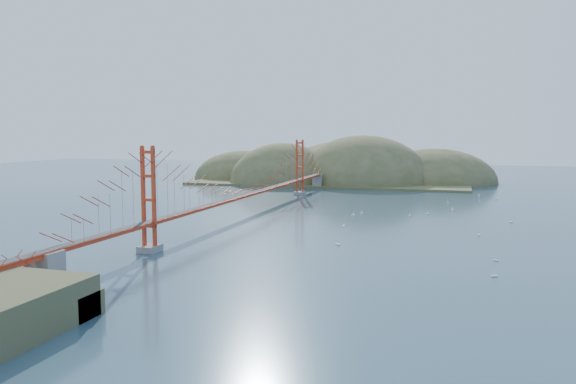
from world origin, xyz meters
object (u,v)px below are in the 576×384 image
(bridge, at_px, (248,171))
(fort, at_px, (36,289))
(sailboat_1, at_px, (452,209))
(sailboat_2, at_px, (495,259))

(bridge, xyz_separation_m, fort, (0.40, -47.98, -6.34))
(bridge, height_order, fort, bridge)
(fort, distance_m, sailboat_1, 69.62)
(fort, bearing_deg, bridge, 90.48)
(bridge, distance_m, sailboat_1, 35.18)
(fort, bearing_deg, sailboat_2, 34.21)
(bridge, bearing_deg, fort, -89.52)
(fort, distance_m, sailboat_2, 43.31)
(fort, height_order, sailboat_2, fort)
(sailboat_2, distance_m, sailboat_1, 38.31)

